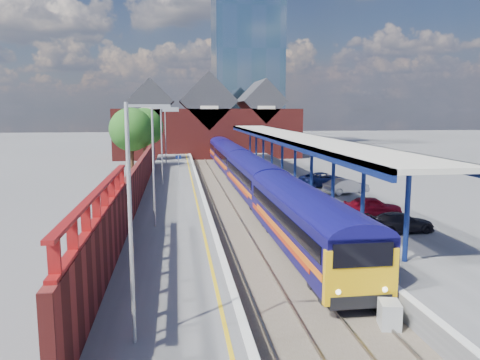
% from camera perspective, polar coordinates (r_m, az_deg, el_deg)
% --- Properties ---
extents(ground, '(240.00, 240.00, 0.00)m').
position_cam_1_polar(ground, '(52.08, -1.97, -0.08)').
color(ground, '#5B5B5E').
rests_on(ground, ground).
extents(ballast_bed, '(6.00, 76.00, 0.06)m').
position_cam_1_polar(ballast_bed, '(42.27, -0.60, -2.05)').
color(ballast_bed, '#473D33').
rests_on(ballast_bed, ground).
extents(rails, '(4.51, 76.00, 0.14)m').
position_cam_1_polar(rails, '(42.25, -0.60, -1.93)').
color(rails, slate).
rests_on(rails, ground).
extents(left_platform, '(5.00, 76.00, 1.00)m').
position_cam_1_polar(left_platform, '(41.87, -8.10, -1.58)').
color(left_platform, '#565659').
rests_on(left_platform, ground).
extents(right_platform, '(6.00, 76.00, 1.00)m').
position_cam_1_polar(right_platform, '(43.33, 7.29, -1.23)').
color(right_platform, '#565659').
rests_on(right_platform, ground).
extents(coping_left, '(0.30, 76.00, 0.05)m').
position_cam_1_polar(coping_left, '(41.83, -4.89, -0.81)').
color(coping_left, silver).
rests_on(coping_left, left_platform).
extents(coping_right, '(0.30, 76.00, 0.05)m').
position_cam_1_polar(coping_right, '(42.60, 3.60, -0.62)').
color(coping_right, silver).
rests_on(coping_right, right_platform).
extents(yellow_line, '(0.14, 76.00, 0.01)m').
position_cam_1_polar(yellow_line, '(41.81, -5.71, -0.85)').
color(yellow_line, yellow).
rests_on(yellow_line, left_platform).
extents(train, '(2.93, 65.92, 3.45)m').
position_cam_1_polar(train, '(49.28, 0.07, 1.92)').
color(train, '#0F0B53').
rests_on(train, ground).
extents(canopy, '(4.50, 52.00, 4.48)m').
position_cam_1_polar(canopy, '(44.54, 6.12, 5.21)').
color(canopy, navy).
rests_on(canopy, right_platform).
extents(lamp_post_a, '(1.48, 0.18, 7.00)m').
position_cam_1_polar(lamp_post_a, '(13.58, -12.70, -3.55)').
color(lamp_post_a, '#A5A8AA').
rests_on(lamp_post_a, left_platform).
extents(lamp_post_b, '(1.48, 0.18, 7.00)m').
position_cam_1_polar(lamp_post_b, '(27.40, -10.24, 2.54)').
color(lamp_post_b, '#A5A8AA').
rests_on(lamp_post_b, left_platform).
extents(lamp_post_c, '(1.48, 0.18, 7.00)m').
position_cam_1_polar(lamp_post_c, '(43.34, -9.35, 4.72)').
color(lamp_post_c, '#A5A8AA').
rests_on(lamp_post_c, left_platform).
extents(lamp_post_d, '(1.48, 0.18, 7.00)m').
position_cam_1_polar(lamp_post_d, '(59.31, -8.94, 5.72)').
color(lamp_post_d, '#A5A8AA').
rests_on(lamp_post_d, left_platform).
extents(platform_sign, '(0.55, 0.08, 2.50)m').
position_cam_1_polar(platform_sign, '(45.52, -7.50, 2.02)').
color(platform_sign, '#A5A8AA').
rests_on(platform_sign, left_platform).
extents(brick_wall, '(0.35, 50.00, 3.86)m').
position_cam_1_polar(brick_wall, '(35.30, -12.44, -0.37)').
color(brick_wall, maroon).
rests_on(brick_wall, left_platform).
extents(station_building, '(30.00, 12.12, 13.78)m').
position_cam_1_polar(station_building, '(79.43, -4.04, 6.82)').
color(station_building, maroon).
rests_on(station_building, ground).
extents(glass_tower, '(14.20, 14.20, 40.30)m').
position_cam_1_polar(glass_tower, '(103.11, 0.80, 15.44)').
color(glass_tower, slate).
rests_on(glass_tower, ground).
extents(tree_near, '(5.20, 5.20, 8.10)m').
position_cam_1_polar(tree_near, '(57.43, -12.99, 5.88)').
color(tree_near, '#382314').
rests_on(tree_near, ground).
extents(tree_far, '(5.20, 5.20, 8.10)m').
position_cam_1_polar(tree_far, '(65.32, -11.48, 6.22)').
color(tree_far, '#382314').
rests_on(tree_far, ground).
extents(parked_car_red, '(3.91, 2.19, 1.26)m').
position_cam_1_polar(parked_car_red, '(31.44, 15.82, -3.09)').
color(parked_car_red, '#AF0E24').
rests_on(parked_car_red, right_platform).
extents(parked_car_silver, '(4.05, 2.39, 1.26)m').
position_cam_1_polar(parked_car_silver, '(39.10, 12.80, -0.75)').
color(parked_car_silver, '#AAAAAE').
rests_on(parked_car_silver, right_platform).
extents(parked_car_dark, '(3.98, 1.97, 1.11)m').
position_cam_1_polar(parked_car_dark, '(27.75, 18.99, -4.92)').
color(parked_car_dark, black).
rests_on(parked_car_dark, right_platform).
extents(parked_car_blue, '(4.72, 2.69, 1.24)m').
position_cam_1_polar(parked_car_blue, '(42.67, 10.23, 0.08)').
color(parked_car_blue, navy).
rests_on(parked_car_blue, right_platform).
extents(relay_cabinet, '(0.88, 1.03, 1.00)m').
position_cam_1_polar(relay_cabinet, '(18.25, 17.75, -15.43)').
color(relay_cabinet, '#9B9D9F').
rests_on(relay_cabinet, ground).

